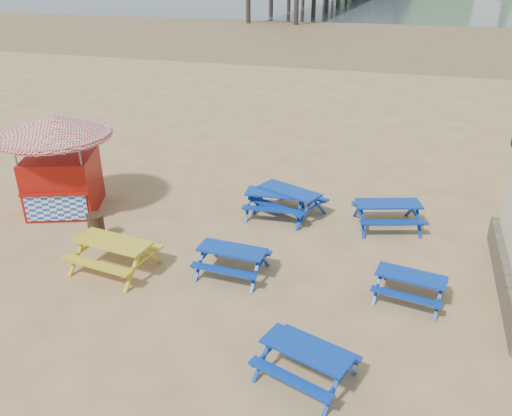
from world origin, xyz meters
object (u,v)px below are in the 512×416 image
(picnic_table_blue_a, at_px, (276,203))
(ice_cream_kiosk, at_px, (58,151))
(litter_bin, at_px, (96,226))
(picnic_table_blue_b, at_px, (289,202))
(picnic_table_yellow, at_px, (114,255))

(picnic_table_blue_a, relative_size, ice_cream_kiosk, 0.44)
(ice_cream_kiosk, distance_m, litter_bin, 3.05)
(picnic_table_blue_a, height_order, picnic_table_blue_b, picnic_table_blue_b)
(picnic_table_blue_a, distance_m, litter_bin, 5.61)
(ice_cream_kiosk, height_order, litter_bin, ice_cream_kiosk)
(picnic_table_blue_a, bearing_deg, picnic_table_blue_b, 19.97)
(picnic_table_blue_a, height_order, ice_cream_kiosk, ice_cream_kiosk)
(picnic_table_yellow, bearing_deg, ice_cream_kiosk, 148.49)
(litter_bin, bearing_deg, ice_cream_kiosk, 146.20)
(picnic_table_blue_b, bearing_deg, picnic_table_yellow, -105.23)
(ice_cream_kiosk, bearing_deg, picnic_table_yellow, -59.56)
(picnic_table_blue_a, xyz_separation_m, litter_bin, (-4.64, -3.16, -0.02))
(picnic_table_yellow, xyz_separation_m, ice_cream_kiosk, (-3.62, 2.78, 1.59))
(picnic_table_blue_a, distance_m, ice_cream_kiosk, 7.18)
(ice_cream_kiosk, xyz_separation_m, litter_bin, (2.13, -1.43, -1.64))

